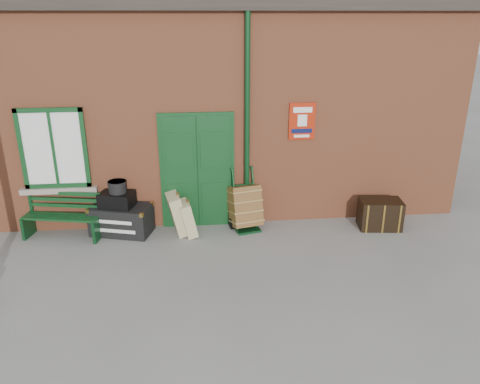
{
  "coord_description": "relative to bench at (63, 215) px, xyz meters",
  "views": [
    {
      "loc": [
        -0.35,
        -7.08,
        3.95
      ],
      "look_at": [
        0.43,
        0.6,
        1.0
      ],
      "focal_mm": 35.0,
      "sensor_mm": 36.0,
      "label": 1
    }
  ],
  "objects": [
    {
      "name": "dark_trunk",
      "position": [
        6.06,
        -0.23,
        -0.16
      ],
      "size": [
        0.85,
        0.61,
        0.57
      ],
      "primitive_type": "cube",
      "rotation": [
        0.0,
        0.0,
        -0.12
      ],
      "color": "black",
      "rests_on": "ground"
    },
    {
      "name": "strongbox",
      "position": [
        1.01,
        0.04,
        0.25
      ],
      "size": [
        0.71,
        0.59,
        0.28
      ],
      "primitive_type": "cube",
      "rotation": [
        0.0,
        0.0,
        -0.28
      ],
      "color": "black",
      "rests_on": "houdini_trunk"
    },
    {
      "name": "houdini_trunk",
      "position": [
        1.06,
        0.04,
        -0.16
      ],
      "size": [
        1.23,
        0.89,
        0.55
      ],
      "primitive_type": "cube",
      "rotation": [
        0.0,
        0.0,
        -0.28
      ],
      "color": "black",
      "rests_on": "ground"
    },
    {
      "name": "station_building",
      "position": [
        2.83,
        2.28,
        1.72
      ],
      "size": [
        10.3,
        4.3,
        4.36
      ],
      "color": "#AD5A38",
      "rests_on": "ground"
    },
    {
      "name": "suitcase_front",
      "position": [
        2.31,
        -0.18,
        -0.1
      ],
      "size": [
        0.42,
        0.55,
        0.68
      ],
      "primitive_type": "cube",
      "rotation": [
        0.0,
        -0.21,
        0.2
      ],
      "color": "tan",
      "rests_on": "ground"
    },
    {
      "name": "porter_trolley",
      "position": [
        3.43,
        0.02,
        0.01
      ],
      "size": [
        0.69,
        0.73,
        1.17
      ],
      "rotation": [
        0.0,
        0.0,
        0.24
      ],
      "color": "#0D3719",
      "rests_on": "ground"
    },
    {
      "name": "ground",
      "position": [
        2.83,
        -1.21,
        -0.44
      ],
      "size": [
        80.0,
        80.0,
        0.0
      ],
      "primitive_type": "plane",
      "color": "gray",
      "rests_on": "ground"
    },
    {
      "name": "hatbox",
      "position": [
        1.04,
        0.04,
        0.5
      ],
      "size": [
        0.41,
        0.41,
        0.22
      ],
      "primitive_type": "cylinder",
      "rotation": [
        0.0,
        0.0,
        -0.28
      ],
      "color": "black",
      "rests_on": "strongbox"
    },
    {
      "name": "bench",
      "position": [
        0.0,
        0.0,
        0.0
      ],
      "size": [
        1.48,
        0.72,
        0.88
      ],
      "rotation": [
        0.0,
        0.0,
        -0.21
      ],
      "color": "#103C19",
      "rests_on": "ground"
    },
    {
      "name": "suitcase_back",
      "position": [
        2.13,
        -0.08,
        -0.04
      ],
      "size": [
        0.48,
        0.61,
        0.8
      ],
      "primitive_type": "cube",
      "rotation": [
        0.0,
        -0.21,
        0.2
      ],
      "color": "tan",
      "rests_on": "ground"
    }
  ]
}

